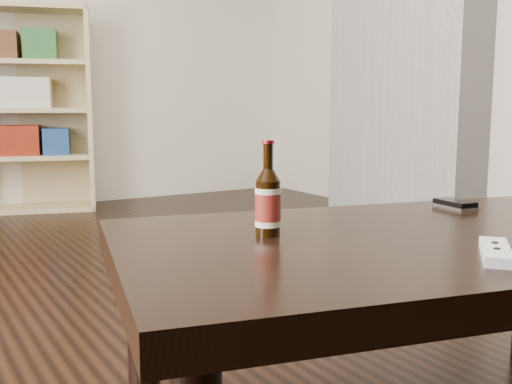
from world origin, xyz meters
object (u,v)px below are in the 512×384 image
beer_bottle (268,202)px  phone (455,204)px  remote (496,252)px  coffee_table (423,263)px  bookshelf (35,106)px

beer_bottle → phone: size_ratio=1.62×
phone → remote: (-0.37, -0.41, 0.00)m
remote → coffee_table: bearing=127.5°
beer_bottle → remote: 0.46m
phone → remote: size_ratio=0.76×
bookshelf → remote: size_ratio=8.98×
bookshelf → phone: bookshelf is taller
bookshelf → coffee_table: bearing=-72.2°
bookshelf → remote: 3.97m
coffee_table → remote: (-0.04, -0.21, 0.08)m
beer_bottle → phone: 0.63m
coffee_table → beer_bottle: bearing=151.2°
remote → bookshelf: bearing=138.9°
remote → beer_bottle: bearing=173.1°
bookshelf → coffee_table: size_ratio=1.01×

